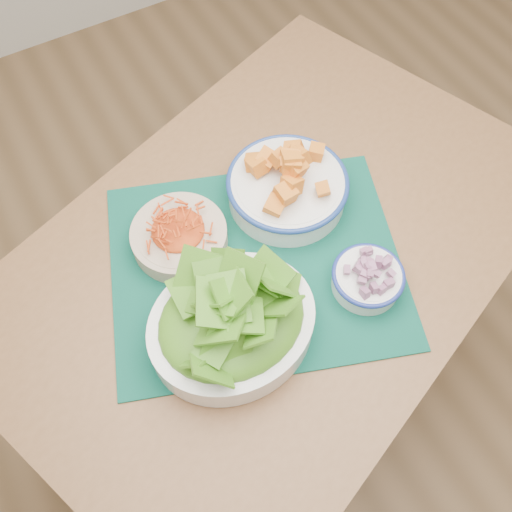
{
  "coord_description": "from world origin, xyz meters",
  "views": [
    {
      "loc": [
        -0.43,
        -0.21,
        1.66
      ],
      "look_at": [
        -0.18,
        0.23,
        0.78
      ],
      "focal_mm": 40.0,
      "sensor_mm": 36.0,
      "label": 1
    }
  ],
  "objects": [
    {
      "name": "onion_bowl",
      "position": [
        -0.03,
        0.1,
        0.79
      ],
      "size": [
        0.16,
        0.16,
        0.07
      ],
      "rotation": [
        0.0,
        0.0,
        0.39
      ],
      "color": "white",
      "rests_on": "placemat"
    },
    {
      "name": "squash_bowl",
      "position": [
        -0.06,
        0.33,
        0.8
      ],
      "size": [
        0.26,
        0.26,
        0.11
      ],
      "rotation": [
        0.0,
        0.0,
        0.16
      ],
      "color": "white",
      "rests_on": "placemat"
    },
    {
      "name": "carrot_bowl",
      "position": [
        -0.28,
        0.34,
        0.78
      ],
      "size": [
        0.19,
        0.19,
        0.06
      ],
      "rotation": [
        0.0,
        0.0,
        -0.09
      ],
      "color": "#C6AF93",
      "rests_on": "placemat"
    },
    {
      "name": "table",
      "position": [
        -0.13,
        0.25,
        0.64
      ],
      "size": [
        1.29,
        1.07,
        0.75
      ],
      "rotation": [
        0.0,
        0.0,
        0.36
      ],
      "color": "brown",
      "rests_on": "ground"
    },
    {
      "name": "ground",
      "position": [
        0.0,
        0.0,
        0.0
      ],
      "size": [
        4.0,
        4.0,
        0.0
      ],
      "primitive_type": "plane",
      "color": "olive",
      "rests_on": "ground"
    },
    {
      "name": "placemat",
      "position": [
        -0.18,
        0.23,
        0.75
      ],
      "size": [
        0.64,
        0.58,
        0.0
      ],
      "primitive_type": "cube",
      "rotation": [
        0.0,
        0.0,
        -0.35
      ],
      "color": "#043127",
      "rests_on": "table"
    },
    {
      "name": "lettuce_bowl",
      "position": [
        -0.28,
        0.13,
        0.82
      ],
      "size": [
        0.29,
        0.25,
        0.14
      ],
      "rotation": [
        0.0,
        0.0,
        0.03
      ],
      "color": "white",
      "rests_on": "placemat"
    }
  ]
}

